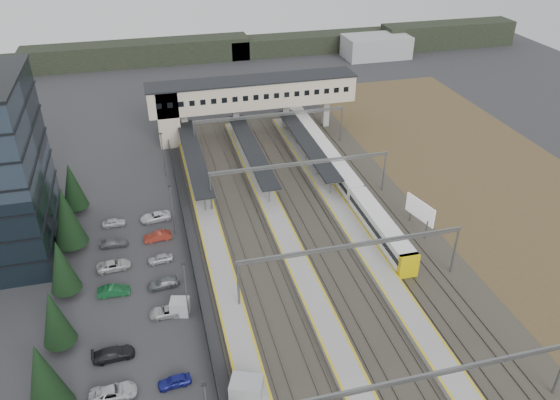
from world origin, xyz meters
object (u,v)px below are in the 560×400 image
object	(u,v)px
relay_cabin_near	(247,390)
billboard	(420,211)
relay_cabin_far	(180,307)
train	(337,170)
footbridge	(238,97)

from	to	relation	value
relay_cabin_near	billboard	bearing A→B (deg)	37.53
relay_cabin_far	train	distance (m)	39.10
relay_cabin_near	relay_cabin_far	bearing A→B (deg)	110.16
relay_cabin_near	train	world-z (taller)	train
footbridge	train	xyz separation A→B (m)	(12.30, -22.55, -6.04)
footbridge	train	world-z (taller)	footbridge
relay_cabin_far	billboard	size ratio (longest dim) A/B	0.44
relay_cabin_near	billboard	size ratio (longest dim) A/B	0.66
relay_cabin_far	footbridge	distance (m)	52.09
footbridge	train	size ratio (longest dim) A/B	0.73
train	billboard	size ratio (longest dim) A/B	9.61
relay_cabin_far	billboard	distance (m)	36.42
footbridge	train	distance (m)	26.39
relay_cabin_near	relay_cabin_far	size ratio (longest dim) A/B	1.50
relay_cabin_near	billboard	xyz separation A→B (m)	(30.04, 23.08, 2.02)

